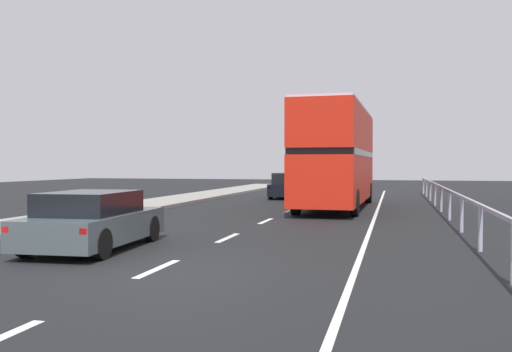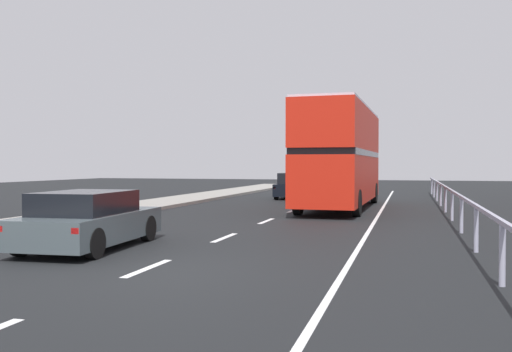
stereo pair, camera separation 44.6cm
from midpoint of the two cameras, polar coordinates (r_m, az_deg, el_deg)
The scene contains 6 objects.
ground_plane at distance 10.39m, azimuth -10.24°, elevation -9.75°, with size 74.18×120.00×0.10m, color black.
lane_paint_markings at distance 18.41m, azimuth 8.57°, elevation -4.79°, with size 3.68×46.00×0.01m.
bridge_side_railing at distance 18.29m, azimuth 20.60°, elevation -2.22°, with size 0.10×42.00×1.05m.
double_decker_bus_red at distance 24.43m, azimuth 9.27°, elevation 2.18°, with size 2.69×10.56×4.39m.
hatchback_car_near at distance 13.19m, azimuth -15.94°, elevation -4.44°, with size 2.08×4.21×1.31m.
sedan_car_ahead at distance 31.57m, azimuth 4.50°, elevation -1.04°, with size 2.05×4.55×1.44m.
Camera 2 is at (4.65, -9.13, 1.92)m, focal length 38.84 mm.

